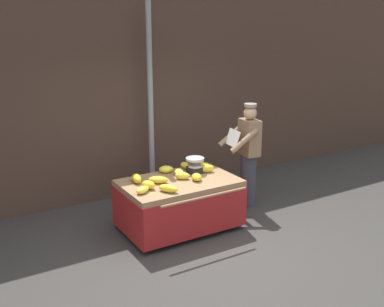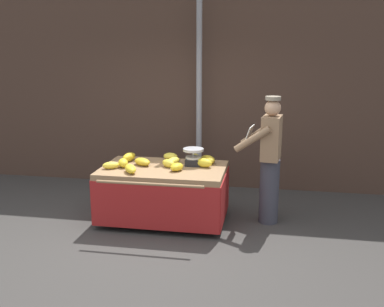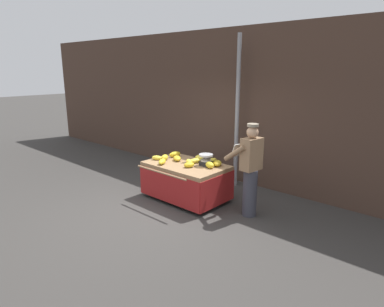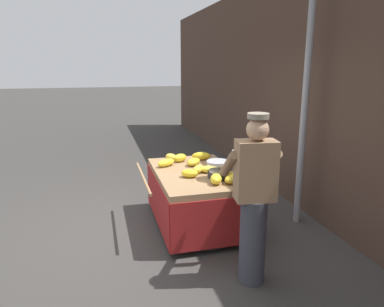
{
  "view_description": "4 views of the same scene",
  "coord_description": "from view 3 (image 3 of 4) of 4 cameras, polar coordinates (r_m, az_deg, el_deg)",
  "views": [
    {
      "loc": [
        -3.06,
        -4.6,
        2.99
      ],
      "look_at": [
        0.2,
        0.79,
        1.15
      ],
      "focal_mm": 43.12,
      "sensor_mm": 36.0,
      "label": 1
    },
    {
      "loc": [
        1.39,
        -4.65,
        2.3
      ],
      "look_at": [
        0.39,
        0.93,
        0.95
      ],
      "focal_mm": 40.88,
      "sensor_mm": 36.0,
      "label": 2
    },
    {
      "loc": [
        4.49,
        -3.91,
        2.65
      ],
      "look_at": [
        0.07,
        0.98,
        0.96
      ],
      "focal_mm": 31.22,
      "sensor_mm": 36.0,
      "label": 3
    },
    {
      "loc": [
        4.42,
        -0.36,
        2.16
      ],
      "look_at": [
        0.38,
        0.71,
        1.1
      ],
      "focal_mm": 33.67,
      "sensor_mm": 36.0,
      "label": 4
    }
  ],
  "objects": [
    {
      "name": "ground_plane",
      "position": [
        6.51,
        -6.33,
        -9.72
      ],
      "size": [
        60.0,
        60.0,
        0.0
      ],
      "primitive_type": "plane",
      "color": "#383533"
    },
    {
      "name": "back_wall",
      "position": [
        7.99,
        7.74,
        7.96
      ],
      "size": [
        16.0,
        0.24,
        3.55
      ],
      "primitive_type": "cube",
      "color": "#473328",
      "rests_on": "ground"
    },
    {
      "name": "street_pole",
      "position": [
        7.52,
        7.73,
        6.9
      ],
      "size": [
        0.09,
        0.09,
        3.37
      ],
      "primitive_type": "cylinder",
      "color": "gray",
      "rests_on": "ground"
    },
    {
      "name": "banana_cart",
      "position": [
        6.86,
        -1.03,
        -3.46
      ],
      "size": [
        1.68,
        1.25,
        0.76
      ],
      "color": "#93704C",
      "rests_on": "ground"
    },
    {
      "name": "weighing_scale",
      "position": [
        6.65,
        2.39,
        -1.1
      ],
      "size": [
        0.28,
        0.28,
        0.23
      ],
      "color": "black",
      "rests_on": "banana_cart"
    },
    {
      "name": "banana_bunch_0",
      "position": [
        7.03,
        -2.57,
        -0.83
      ],
      "size": [
        0.32,
        0.3,
        0.1
      ],
      "primitive_type": "ellipsoid",
      "rotation": [
        0.0,
        0.0,
        0.91
      ],
      "color": "gold",
      "rests_on": "banana_cart"
    },
    {
      "name": "banana_bunch_1",
      "position": [
        6.87,
        3.54,
        -1.22
      ],
      "size": [
        0.13,
        0.25,
        0.1
      ],
      "primitive_type": "ellipsoid",
      "rotation": [
        0.0,
        0.0,
        0.05
      ],
      "color": "yellow",
      "rests_on": "banana_cart"
    },
    {
      "name": "banana_bunch_2",
      "position": [
        6.8,
        -5.11,
        -1.37
      ],
      "size": [
        0.26,
        0.31,
        0.1
      ],
      "primitive_type": "ellipsoid",
      "rotation": [
        0.0,
        0.0,
        0.54
      ],
      "color": "yellow",
      "rests_on": "banana_cart"
    },
    {
      "name": "banana_bunch_3",
      "position": [
        6.75,
        -0.53,
        -1.42
      ],
      "size": [
        0.24,
        0.22,
        0.11
      ],
      "primitive_type": "ellipsoid",
      "rotation": [
        0.0,
        0.0,
        0.92
      ],
      "color": "yellow",
      "rests_on": "banana_cart"
    },
    {
      "name": "banana_bunch_4",
      "position": [
        6.52,
        3.04,
        -1.97
      ],
      "size": [
        0.26,
        0.2,
        0.12
      ],
      "primitive_type": "ellipsoid",
      "rotation": [
        0.0,
        0.0,
        1.23
      ],
      "color": "yellow",
      "rests_on": "banana_cart"
    },
    {
      "name": "banana_bunch_5",
      "position": [
        6.67,
        4.35,
        -1.66
      ],
      "size": [
        0.29,
        0.33,
        0.11
      ],
      "primitive_type": "ellipsoid",
      "rotation": [
        0.0,
        0.0,
        0.57
      ],
      "color": "gold",
      "rests_on": "banana_cart"
    },
    {
      "name": "banana_bunch_6",
      "position": [
        7.32,
        -2.94,
        -0.13
      ],
      "size": [
        0.19,
        0.3,
        0.12
      ],
      "primitive_type": "ellipsoid",
      "rotation": [
        0.0,
        0.0,
        2.92
      ],
      "color": "gold",
      "rests_on": "banana_cart"
    },
    {
      "name": "banana_bunch_7",
      "position": [
        6.84,
        0.53,
        -1.25
      ],
      "size": [
        0.21,
        0.3,
        0.1
      ],
      "primitive_type": "ellipsoid",
      "rotation": [
        0.0,
        0.0,
        2.83
      ],
      "color": "yellow",
      "rests_on": "banana_cart"
    },
    {
      "name": "banana_bunch_8",
      "position": [
        7.07,
        1.26,
        -0.7
      ],
      "size": [
        0.27,
        0.24,
        0.1
      ],
      "primitive_type": "ellipsoid",
      "rotation": [
        0.0,
        0.0,
        1.16
      ],
      "color": "yellow",
      "rests_on": "banana_cart"
    },
    {
      "name": "banana_bunch_9",
      "position": [
        7.12,
        -6.03,
        -0.73
      ],
      "size": [
        0.25,
        0.2,
        0.09
      ],
      "primitive_type": "ellipsoid",
      "rotation": [
        0.0,
        0.0,
        2.02
      ],
      "color": "yellow",
      "rests_on": "banana_cart"
    },
    {
      "name": "banana_bunch_10",
      "position": [
        6.55,
        -0.5,
        -1.94
      ],
      "size": [
        0.21,
        0.25,
        0.1
      ],
      "primitive_type": "ellipsoid",
      "rotation": [
        0.0,
        0.0,
        2.75
      ],
      "color": "gold",
      "rests_on": "banana_cart"
    },
    {
      "name": "banana_bunch_11",
      "position": [
        7.09,
        -4.67,
        -0.66
      ],
      "size": [
        0.21,
        0.24,
        0.12
      ],
      "primitive_type": "ellipsoid",
      "rotation": [
        0.0,
        0.0,
        0.45
      ],
      "color": "yellow",
      "rests_on": "banana_cart"
    },
    {
      "name": "vendor_person",
      "position": [
        6.1,
        9.9,
        -2.76
      ],
      "size": [
        0.62,
        0.57,
        1.71
      ],
      "color": "#383842",
      "rests_on": "ground"
    }
  ]
}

